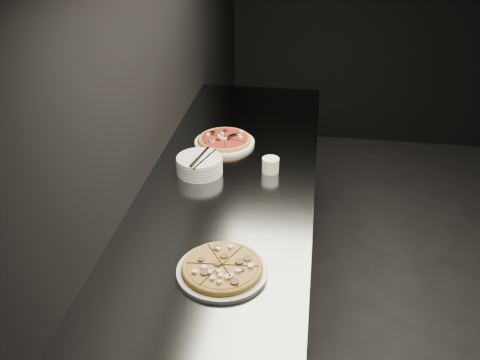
# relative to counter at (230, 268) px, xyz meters

# --- Properties ---
(wall_left) EXTENTS (0.02, 5.00, 2.80)m
(wall_left) POSITION_rel_counter_xyz_m (-0.37, 0.00, 0.94)
(wall_left) COLOR black
(wall_left) RESTS_ON floor
(counter) EXTENTS (0.74, 2.44, 0.92)m
(counter) POSITION_rel_counter_xyz_m (0.00, 0.00, 0.00)
(counter) COLOR #55595C
(counter) RESTS_ON floor
(pizza_mushroom) EXTENTS (0.31, 0.31, 0.04)m
(pizza_mushroom) POSITION_rel_counter_xyz_m (0.07, -0.58, 0.48)
(pizza_mushroom) COLOR white
(pizza_mushroom) RESTS_ON counter
(pizza_tomato) EXTENTS (0.34, 0.34, 0.03)m
(pizza_tomato) POSITION_rel_counter_xyz_m (-0.09, 0.40, 0.48)
(pizza_tomato) COLOR white
(pizza_tomato) RESTS_ON counter
(plate_stack) EXTENTS (0.20, 0.20, 0.08)m
(plate_stack) POSITION_rel_counter_xyz_m (-0.15, 0.09, 0.50)
(plate_stack) COLOR white
(plate_stack) RESTS_ON counter
(cutlery) EXTENTS (0.11, 0.21, 0.01)m
(cutlery) POSITION_rel_counter_xyz_m (-0.14, 0.08, 0.54)
(cutlery) COLOR silver
(cutlery) RESTS_ON plate_stack
(ramekin) EXTENTS (0.08, 0.08, 0.07)m
(ramekin) POSITION_rel_counter_xyz_m (0.17, 0.15, 0.49)
(ramekin) COLOR white
(ramekin) RESTS_ON counter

